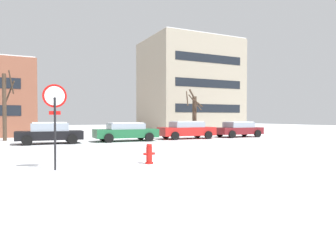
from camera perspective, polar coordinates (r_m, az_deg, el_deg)
The scene contains 11 objects.
ground_plane at distance 12.84m, azimuth -16.46°, elevation -6.23°, with size 120.00×120.00×0.00m, color white.
road_surface at distance 16.45m, azimuth -18.67°, elevation -4.53°, with size 80.00×9.36×0.00m.
stop_sign at distance 10.82m, azimuth -19.90°, elevation 2.76°, with size 0.76×0.15×2.81m.
fire_hydrant at distance 11.71m, azimuth -3.44°, elevation -4.92°, with size 0.44×0.30×0.81m.
parked_car_black at distance 21.91m, azimuth -20.76°, elevation -1.16°, with size 4.20×2.11×1.42m.
parked_car_green at distance 23.00m, azimuth -7.70°, elevation -0.99°, with size 4.60×2.31×1.36m.
parked_car_red at distance 25.30m, azimuth 3.44°, elevation -0.68°, with size 4.59×2.19×1.43m.
parked_car_maroon at distance 28.23m, azimuth 12.70°, elevation -0.55°, with size 4.18×2.23×1.37m.
tree_far_left at distance 29.08m, azimuth 4.80°, elevation 2.27°, with size 1.50×1.80×4.33m.
tree_far_right at distance 26.09m, azimuth -27.58°, elevation 3.61°, with size 1.30×1.40×5.80m.
building_far_right at distance 38.66m, azimuth 3.90°, elevation 7.19°, with size 10.55×8.75×11.03m.
Camera 1 is at (-2.17, -12.54, 1.73)m, focal length 33.50 mm.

